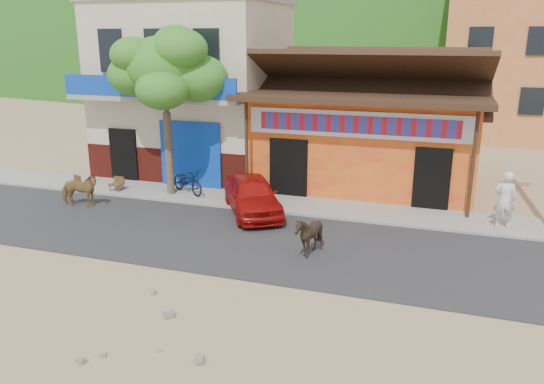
# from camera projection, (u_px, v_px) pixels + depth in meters

# --- Properties ---
(ground) EXTENTS (120.00, 120.00, 0.00)m
(ground) POSITION_uv_depth(u_px,v_px,m) (223.00, 278.00, 13.06)
(ground) COLOR #9E825B
(ground) RESTS_ON ground
(road) EXTENTS (60.00, 5.00, 0.04)m
(road) POSITION_uv_depth(u_px,v_px,m) (257.00, 241.00, 15.33)
(road) COLOR #28282B
(road) RESTS_ON ground
(sidewalk) EXTENTS (60.00, 2.00, 0.12)m
(sidewalk) POSITION_uv_depth(u_px,v_px,m) (291.00, 205.00, 18.51)
(sidewalk) COLOR gray
(sidewalk) RESTS_ON ground
(dance_club) EXTENTS (8.00, 6.00, 3.60)m
(dance_club) POSITION_uv_depth(u_px,v_px,m) (368.00, 139.00, 21.06)
(dance_club) COLOR orange
(dance_club) RESTS_ON ground
(cafe_building) EXTENTS (7.00, 6.00, 7.00)m
(cafe_building) POSITION_uv_depth(u_px,v_px,m) (196.00, 90.00, 22.83)
(cafe_building) COLOR beige
(cafe_building) RESTS_ON ground
(apartment_front) EXTENTS (9.00, 9.00, 12.00)m
(apartment_front) POSITION_uv_depth(u_px,v_px,m) (530.00, 31.00, 30.51)
(apartment_front) COLOR #CC723F
(apartment_front) RESTS_ON ground
(tree) EXTENTS (3.00, 3.00, 6.00)m
(tree) POSITION_uv_depth(u_px,v_px,m) (167.00, 112.00, 18.85)
(tree) COLOR #2D721E
(tree) RESTS_ON sidewalk
(cow_tan) EXTENTS (1.50, 0.98, 1.17)m
(cow_tan) POSITION_uv_depth(u_px,v_px,m) (79.00, 190.00, 18.28)
(cow_tan) COLOR olive
(cow_tan) RESTS_ON road
(cow_dark) EXTENTS (1.38, 1.35, 1.15)m
(cow_dark) POSITION_uv_depth(u_px,v_px,m) (309.00, 235.00, 14.16)
(cow_dark) COLOR black
(cow_dark) RESTS_ON road
(red_car) EXTENTS (3.25, 3.97, 1.27)m
(red_car) POSITION_uv_depth(u_px,v_px,m) (252.00, 195.00, 17.54)
(red_car) COLOR #A20E0B
(red_car) RESTS_ON road
(scooter) EXTENTS (1.85, 1.39, 0.93)m
(scooter) POSITION_uv_depth(u_px,v_px,m) (188.00, 181.00, 19.57)
(scooter) COLOR black
(scooter) RESTS_ON sidewalk
(pedestrian) EXTENTS (0.69, 0.50, 1.77)m
(pedestrian) POSITION_uv_depth(u_px,v_px,m) (505.00, 200.00, 15.92)
(pedestrian) COLOR white
(pedestrian) RESTS_ON sidewalk
(cafe_chair_left) EXTENTS (0.50, 0.50, 0.86)m
(cafe_chair_left) POSITION_uv_depth(u_px,v_px,m) (73.00, 177.00, 20.30)
(cafe_chair_left) COLOR #452F17
(cafe_chair_left) RESTS_ON sidewalk
(cafe_chair_right) EXTENTS (0.46, 0.46, 0.94)m
(cafe_chair_right) POSITION_uv_depth(u_px,v_px,m) (116.00, 178.00, 19.92)
(cafe_chair_right) COLOR #4C2B19
(cafe_chair_right) RESTS_ON sidewalk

